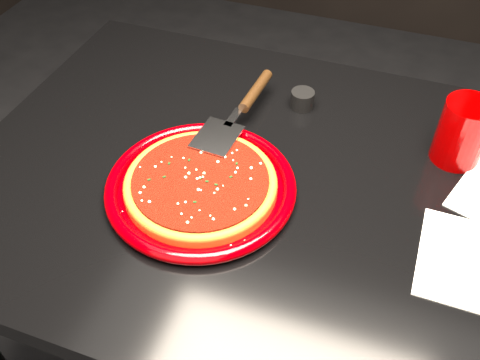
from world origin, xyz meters
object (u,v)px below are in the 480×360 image
at_px(plate, 201,187).
at_px(pizza_server, 239,111).
at_px(table, 286,303).
at_px(cup, 462,132).
at_px(ramekin, 302,99).

relative_size(plate, pizza_server, 1.06).
distance_m(table, cup, 0.53).
distance_m(table, plate, 0.42).
distance_m(plate, cup, 0.47).
xyz_separation_m(pizza_server, ramekin, (0.10, 0.11, -0.02)).
bearing_deg(table, cup, 33.75).
xyz_separation_m(cup, ramekin, (-0.30, 0.05, -0.04)).
relative_size(table, plate, 3.68).
height_order(table, plate, plate).
relative_size(plate, cup, 2.71).
bearing_deg(cup, pizza_server, -172.47).
height_order(cup, ramekin, cup).
relative_size(plate, ramekin, 6.94).
xyz_separation_m(plate, ramekin, (0.10, 0.29, 0.01)).
bearing_deg(ramekin, cup, -10.20).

